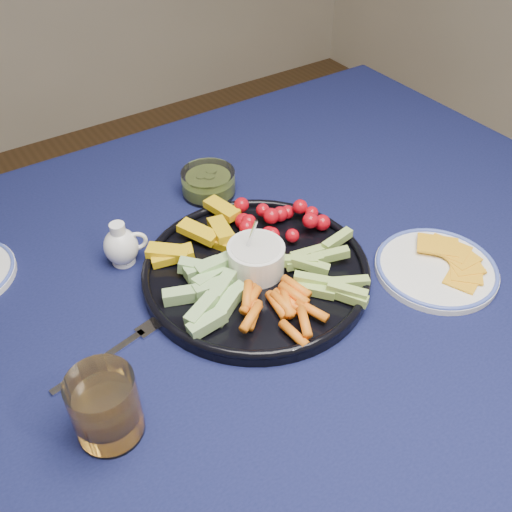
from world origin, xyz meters
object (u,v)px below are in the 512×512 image
pickle_bowl (208,184)px  juice_tumbler (106,410)px  dining_table (194,341)px  creamer_pitcher (122,246)px  crudite_platter (255,269)px  cheese_plate (437,267)px

pickle_bowl → juice_tumbler: bearing=-133.7°
dining_table → juice_tumbler: juice_tumbler is taller
juice_tumbler → creamer_pitcher: bearing=63.3°
crudite_platter → dining_table: bearing=176.6°
dining_table → cheese_plate: bearing=-23.2°
crudite_platter → pickle_bowl: (0.06, 0.25, 0.00)m
cheese_plate → pickle_bowl: bearing=116.1°
juice_tumbler → pickle_bowl: bearing=46.3°
cheese_plate → dining_table: bearing=156.8°
crudite_platter → creamer_pitcher: bearing=135.6°
cheese_plate → creamer_pitcher: bearing=143.4°
dining_table → cheese_plate: (0.37, -0.16, 0.10)m
dining_table → pickle_bowl: pickle_bowl is taller
crudite_platter → juice_tumbler: crudite_platter is taller
crudite_platter → cheese_plate: (0.25, -0.15, -0.01)m
crudite_platter → juice_tumbler: size_ratio=3.71×
crudite_platter → cheese_plate: size_ratio=1.85×
creamer_pitcher → cheese_plate: bearing=-36.6°
dining_table → creamer_pitcher: 0.20m
crudite_platter → pickle_bowl: bearing=76.7°
pickle_bowl → creamer_pitcher: bearing=-156.9°
juice_tumbler → cheese_plate: bearing=-2.3°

